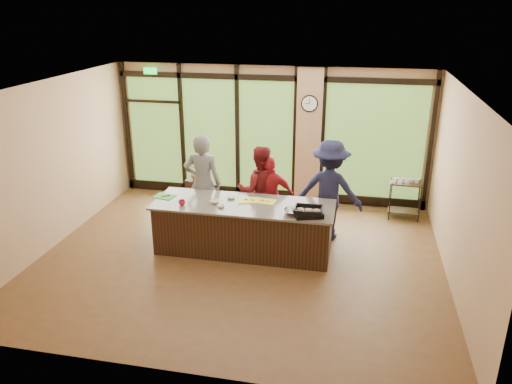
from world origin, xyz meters
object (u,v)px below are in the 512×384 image
at_px(roasting_pan, 308,214).
at_px(cook_right, 330,190).
at_px(island_base, 244,228).
at_px(bar_cart, 405,195).
at_px(flower_stand, 198,196).
at_px(cook_left, 203,184).

bearing_deg(roasting_pan, cook_right, 57.74).
bearing_deg(island_base, bar_cart, 35.51).
bearing_deg(flower_stand, cook_left, -42.52).
bearing_deg(bar_cart, island_base, -141.77).
xyz_separation_m(cook_left, bar_cart, (3.91, 1.41, -0.45)).
xyz_separation_m(island_base, bar_cart, (2.94, 2.10, 0.09)).
distance_m(island_base, bar_cart, 3.62).
distance_m(cook_left, flower_stand, 1.09).
relative_size(cook_right, roasting_pan, 4.19).
bearing_deg(cook_right, flower_stand, -5.46).
bearing_deg(cook_right, roasting_pan, 84.22).
height_order(cook_right, bar_cart, cook_right).
distance_m(cook_right, flower_stand, 2.94).
height_order(cook_right, flower_stand, cook_right).
xyz_separation_m(cook_left, flower_stand, (-0.40, 0.82, -0.60)).
bearing_deg(flower_stand, cook_right, 8.72).
bearing_deg(bar_cart, roasting_pan, -123.68).
bearing_deg(bar_cart, flower_stand, -169.55).
xyz_separation_m(cook_right, flower_stand, (-2.81, 0.65, -0.59)).
relative_size(cook_right, bar_cart, 2.19).
distance_m(roasting_pan, flower_stand, 3.17).
height_order(cook_left, bar_cart, cook_left).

